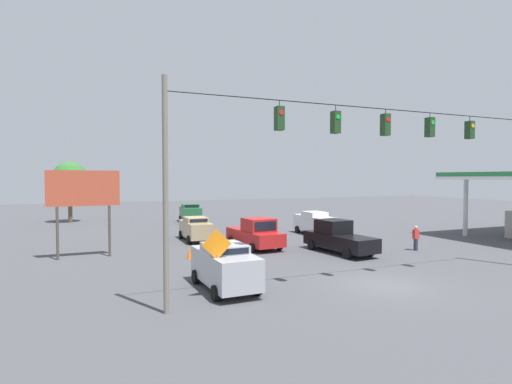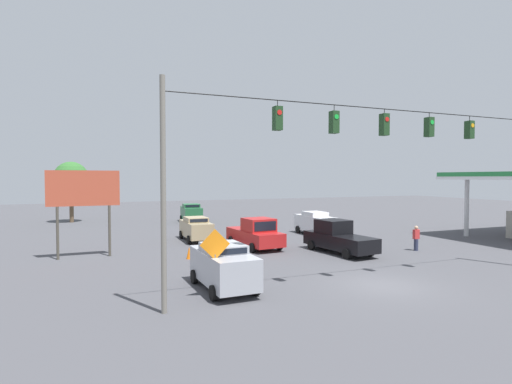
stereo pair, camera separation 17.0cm
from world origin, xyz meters
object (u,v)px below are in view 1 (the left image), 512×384
(traffic_cone_third, at_px, (197,259))
(traffic_cone_fourth, at_px, (190,253))
(pickup_truck_red_withflow_mid, at_px, (255,234))
(pickup_truck_black_crossing_near, at_px, (338,238))
(traffic_cone_second, at_px, (212,268))
(tree_horizon_left, at_px, (70,179))
(sedan_white_oncoming_far, at_px, (314,223))
(sedan_tan_withflow_far, at_px, (196,228))
(sedan_green_withflow_deep, at_px, (190,213))
(overhead_signal_span, at_px, (384,161))
(traffic_cone_nearest, at_px, (223,277))
(pedestrian, at_px, (416,238))
(sedan_silver_parked_shoulder, at_px, (225,266))
(work_zone_sign, at_px, (217,250))
(roadside_billboard, at_px, (84,194))

(traffic_cone_third, bearing_deg, traffic_cone_fourth, -90.67)
(pickup_truck_red_withflow_mid, bearing_deg, pickup_truck_black_crossing_near, 139.16)
(traffic_cone_second, height_order, tree_horizon_left, tree_horizon_left)
(traffic_cone_third, bearing_deg, sedan_white_oncoming_far, -147.15)
(sedan_tan_withflow_far, xyz_separation_m, sedan_green_withflow_deep, (-2.64, -12.87, 0.09))
(sedan_white_oncoming_far, xyz_separation_m, traffic_cone_fourth, (12.35, 5.97, -0.67))
(overhead_signal_span, height_order, traffic_cone_nearest, overhead_signal_span)
(traffic_cone_third, relative_size, traffic_cone_fourth, 1.00)
(traffic_cone_nearest, bearing_deg, pickup_truck_red_withflow_mid, -121.32)
(sedan_tan_withflow_far, bearing_deg, overhead_signal_span, 106.45)
(traffic_cone_third, xyz_separation_m, pedestrian, (-14.83, 1.10, 0.47))
(sedan_tan_withflow_far, distance_m, sedan_green_withflow_deep, 13.13)
(pickup_truck_red_withflow_mid, bearing_deg, tree_horizon_left, -60.50)
(traffic_cone_fourth, bearing_deg, sedan_green_withflow_deep, -103.53)
(pickup_truck_black_crossing_near, xyz_separation_m, sedan_green_withflow_deep, (4.80, -21.34, 0.08))
(traffic_cone_nearest, bearing_deg, sedan_white_oncoming_far, -134.87)
(sedan_tan_withflow_far, distance_m, traffic_cone_second, 11.31)
(sedan_tan_withflow_far, height_order, pickup_truck_red_withflow_mid, pickup_truck_red_withflow_mid)
(traffic_cone_fourth, relative_size, pedestrian, 0.44)
(traffic_cone_second, xyz_separation_m, pedestrian, (-14.69, -1.23, 0.47))
(traffic_cone_nearest, bearing_deg, sedan_green_withflow_deep, -100.15)
(sedan_white_oncoming_far, distance_m, pickup_truck_black_crossing_near, 8.17)
(sedan_silver_parked_shoulder, xyz_separation_m, pickup_truck_red_withflow_mid, (-5.27, -9.10, -0.07))
(work_zone_sign, bearing_deg, overhead_signal_span, 172.12)
(pickup_truck_black_crossing_near, relative_size, traffic_cone_second, 7.61)
(work_zone_sign, bearing_deg, sedan_white_oncoming_far, -132.86)
(sedan_silver_parked_shoulder, bearing_deg, sedan_tan_withflow_far, -98.93)
(traffic_cone_second, bearing_deg, overhead_signal_span, 143.88)
(pickup_truck_red_withflow_mid, bearing_deg, sedan_tan_withflow_far, -56.70)
(pickup_truck_red_withflow_mid, relative_size, tree_horizon_left, 0.81)
(pickup_truck_red_withflow_mid, height_order, tree_horizon_left, tree_horizon_left)
(pickup_truck_black_crossing_near, relative_size, work_zone_sign, 2.00)
(sedan_white_oncoming_far, xyz_separation_m, tree_horizon_left, (19.86, -18.53, 3.78))
(traffic_cone_third, relative_size, pedestrian, 0.44)
(sedan_tan_withflow_far, xyz_separation_m, pedestrian, (-12.72, 9.89, -0.12))
(work_zone_sign, distance_m, tree_horizon_left, 33.49)
(overhead_signal_span, bearing_deg, work_zone_sign, -7.88)
(pickup_truck_red_withflow_mid, distance_m, pedestrian, 10.92)
(sedan_green_withflow_deep, distance_m, traffic_cone_second, 24.44)
(overhead_signal_span, relative_size, traffic_cone_nearest, 26.78)
(traffic_cone_second, height_order, traffic_cone_fourth, same)
(pickup_truck_black_crossing_near, distance_m, work_zone_sign, 12.23)
(traffic_cone_third, height_order, tree_horizon_left, tree_horizon_left)
(work_zone_sign, height_order, pedestrian, work_zone_sign)
(work_zone_sign, bearing_deg, traffic_cone_second, -103.28)
(sedan_green_withflow_deep, bearing_deg, sedan_tan_withflow_far, 78.41)
(overhead_signal_span, distance_m, tree_horizon_left, 36.67)
(sedan_green_withflow_deep, bearing_deg, roadside_billboard, 57.83)
(traffic_cone_fourth, bearing_deg, sedan_silver_parked_shoulder, 89.30)
(sedan_tan_withflow_far, bearing_deg, pickup_truck_red_withflow_mid, 123.30)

